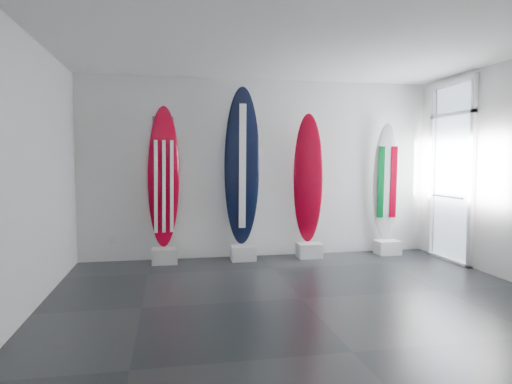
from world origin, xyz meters
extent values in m
plane|color=black|center=(0.00, 0.00, 0.00)|extent=(6.00, 6.00, 0.00)
plane|color=white|center=(0.00, 0.00, 3.00)|extent=(6.00, 6.00, 0.00)
plane|color=white|center=(0.00, 2.50, 1.50)|extent=(6.00, 0.00, 6.00)
plane|color=white|center=(0.00, -2.50, 1.50)|extent=(6.00, 0.00, 6.00)
plane|color=white|center=(-3.00, 0.00, 1.50)|extent=(0.00, 5.00, 5.00)
cube|color=silver|center=(-1.62, 2.18, 0.12)|extent=(0.40, 0.30, 0.24)
ellipsoid|color=#9E0219|center=(-1.62, 2.28, 1.37)|extent=(0.54, 0.31, 2.26)
cube|color=silver|center=(-0.35, 2.18, 0.12)|extent=(0.40, 0.30, 0.24)
ellipsoid|color=black|center=(-0.35, 2.28, 1.53)|extent=(0.59, 0.22, 2.59)
cube|color=silver|center=(0.78, 2.18, 0.12)|extent=(0.40, 0.30, 0.24)
ellipsoid|color=#9E0219|center=(0.78, 2.28, 1.33)|extent=(0.53, 0.34, 2.19)
cube|color=silver|center=(2.20, 2.18, 0.12)|extent=(0.40, 0.30, 0.24)
ellipsoid|color=silver|center=(2.20, 2.28, 1.26)|extent=(0.48, 0.24, 2.04)
cube|color=silver|center=(-2.45, 2.48, 0.35)|extent=(0.09, 0.02, 0.13)
camera|label=1|loc=(-1.52, -5.12, 1.64)|focal=31.96mm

